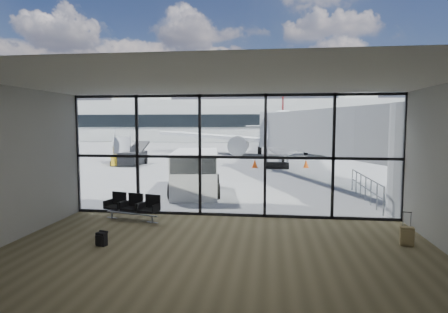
% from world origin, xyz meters
% --- Properties ---
extents(ground, '(220.00, 220.00, 0.00)m').
position_xyz_m(ground, '(0.00, 40.00, 0.00)').
color(ground, slate).
rests_on(ground, ground).
extents(lounge_shell, '(12.02, 8.01, 4.51)m').
position_xyz_m(lounge_shell, '(0.00, -4.80, 2.65)').
color(lounge_shell, brown).
rests_on(lounge_shell, ground).
extents(glass_curtain_wall, '(12.10, 0.12, 4.50)m').
position_xyz_m(glass_curtain_wall, '(0.00, 0.00, 2.25)').
color(glass_curtain_wall, white).
rests_on(glass_curtain_wall, ground).
extents(jet_bridge, '(8.00, 16.50, 4.33)m').
position_xyz_m(jet_bridge, '(4.90, 7.07, 2.76)').
color(jet_bridge, '#96999B').
rests_on(jet_bridge, ground).
extents(apron_railing, '(0.06, 5.46, 1.11)m').
position_xyz_m(apron_railing, '(5.60, 3.50, 0.72)').
color(apron_railing, gray).
rests_on(apron_railing, ground).
extents(far_terminal, '(80.00, 12.20, 11.00)m').
position_xyz_m(far_terminal, '(-0.59, 61.97, 4.21)').
color(far_terminal, beige).
rests_on(far_terminal, ground).
extents(tree_0, '(4.95, 4.95, 7.12)m').
position_xyz_m(tree_0, '(-45.00, 72.00, 4.63)').
color(tree_0, '#382619').
rests_on(tree_0, ground).
extents(tree_1, '(5.61, 5.61, 8.07)m').
position_xyz_m(tree_1, '(-39.00, 72.00, 5.25)').
color(tree_1, '#382619').
rests_on(tree_1, ground).
extents(tree_2, '(6.27, 6.27, 9.03)m').
position_xyz_m(tree_2, '(-33.00, 72.00, 5.88)').
color(tree_2, '#382619').
rests_on(tree_2, ground).
extents(tree_3, '(4.95, 4.95, 7.12)m').
position_xyz_m(tree_3, '(-27.00, 72.00, 4.63)').
color(tree_3, '#382619').
rests_on(tree_3, ground).
extents(tree_4, '(5.61, 5.61, 8.07)m').
position_xyz_m(tree_4, '(-21.00, 72.00, 5.25)').
color(tree_4, '#382619').
rests_on(tree_4, ground).
extents(tree_5, '(6.27, 6.27, 9.03)m').
position_xyz_m(tree_5, '(-15.00, 72.00, 5.88)').
color(tree_5, '#382619').
rests_on(tree_5, ground).
extents(seating_row, '(2.11, 1.08, 0.93)m').
position_xyz_m(seating_row, '(-3.45, -0.92, 0.52)').
color(seating_row, gray).
rests_on(seating_row, ground).
extents(backpack, '(0.32, 0.31, 0.42)m').
position_xyz_m(backpack, '(-3.29, -3.84, 0.21)').
color(backpack, black).
rests_on(backpack, ground).
extents(suitcase, '(0.38, 0.30, 0.96)m').
position_xyz_m(suitcase, '(5.20, -2.81, 0.29)').
color(suitcase, '#948152').
rests_on(suitcase, ground).
extents(airliner, '(29.65, 34.31, 8.84)m').
position_xyz_m(airliner, '(2.79, 29.76, 2.69)').
color(airliner, white).
rests_on(airliner, ground).
extents(service_van, '(2.91, 5.08, 2.10)m').
position_xyz_m(service_van, '(-2.25, 4.34, 1.08)').
color(service_van, silver).
rests_on(service_van, ground).
extents(belt_loader, '(1.67, 4.12, 1.89)m').
position_xyz_m(belt_loader, '(-9.96, 16.38, 0.64)').
color(belt_loader, black).
rests_on(belt_loader, ground).
extents(mobile_stairs, '(2.46, 3.55, 2.29)m').
position_xyz_m(mobile_stairs, '(-10.97, 16.44, 0.55)').
color(mobile_stairs, gold).
rests_on(mobile_stairs, ground).
extents(traffic_cone_a, '(0.47, 0.47, 0.67)m').
position_xyz_m(traffic_cone_a, '(0.19, 15.61, 0.32)').
color(traffic_cone_a, '#FF530D').
rests_on(traffic_cone_a, ground).
extents(traffic_cone_c, '(0.44, 0.44, 0.63)m').
position_xyz_m(traffic_cone_c, '(4.17, 16.11, 0.30)').
color(traffic_cone_c, '#CF490A').
rests_on(traffic_cone_c, ground).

